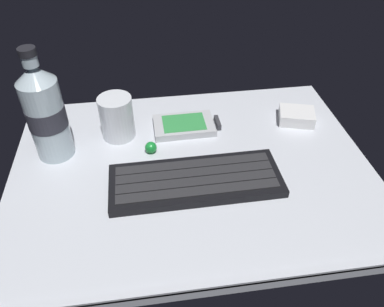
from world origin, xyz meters
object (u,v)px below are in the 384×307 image
at_px(handheld_device, 187,125).
at_px(water_bottle, 45,113).
at_px(charger_block, 297,116).
at_px(keyboard, 193,181).
at_px(juice_cup, 117,119).
at_px(trackball_mouse, 151,147).

xyz_separation_m(handheld_device, water_bottle, (-0.25, -0.04, 0.08)).
height_order(handheld_device, charger_block, charger_block).
bearing_deg(keyboard, charger_block, 32.85).
xyz_separation_m(keyboard, juice_cup, (-0.13, 0.16, 0.03)).
bearing_deg(keyboard, juice_cup, 128.85).
xyz_separation_m(handheld_device, juice_cup, (-0.14, -0.00, 0.03)).
bearing_deg(charger_block, handheld_device, 178.25).
height_order(juice_cup, charger_block, juice_cup).
relative_size(juice_cup, water_bottle, 0.41).
distance_m(juice_cup, water_bottle, 0.13).
distance_m(handheld_device, water_bottle, 0.27).
xyz_separation_m(keyboard, handheld_device, (0.01, 0.16, -0.00)).
relative_size(keyboard, handheld_device, 2.26).
bearing_deg(handheld_device, juice_cup, -178.14).
bearing_deg(trackball_mouse, handheld_device, 40.33).
bearing_deg(trackball_mouse, water_bottle, 172.50).
xyz_separation_m(juice_cup, water_bottle, (-0.11, -0.04, 0.05)).
height_order(juice_cup, water_bottle, water_bottle).
xyz_separation_m(juice_cup, trackball_mouse, (0.06, -0.06, -0.03)).
bearing_deg(water_bottle, handheld_device, 9.55).
relative_size(water_bottle, trackball_mouse, 9.45).
distance_m(keyboard, juice_cup, 0.20).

